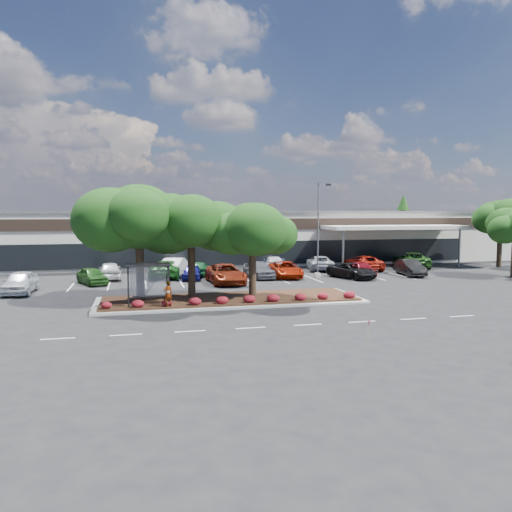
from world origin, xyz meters
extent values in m
plane|color=black|center=(0.00, 0.00, 0.00)|extent=(160.00, 160.00, 0.00)
cube|color=silver|center=(0.00, 34.00, 3.00)|extent=(80.00, 20.00, 6.00)
cube|color=#505053|center=(0.00, 34.00, 6.10)|extent=(80.40, 20.40, 0.30)
cube|color=black|center=(0.00, 23.95, 4.80)|extent=(80.00, 0.25, 1.20)
cube|color=black|center=(0.00, 23.95, 1.60)|extent=(60.00, 0.18, 2.60)
cube|color=#AF110C|center=(-6.00, 23.88, 4.80)|extent=(6.00, 0.12, 1.00)
cube|color=silver|center=(20.00, 21.50, 4.40)|extent=(16.00, 5.00, 0.40)
cylinder|color=slate|center=(13.00, 19.50, 2.10)|extent=(0.24, 0.24, 4.20)
cylinder|color=slate|center=(27.00, 19.50, 2.10)|extent=(0.24, 0.24, 4.20)
cube|color=#A9AAA4|center=(-2.00, 4.00, 0.07)|extent=(18.00, 6.00, 0.15)
cube|color=#43291A|center=(-2.00, 4.00, 0.20)|extent=(17.20, 5.20, 0.12)
cube|color=silver|center=(-12.00, -4.00, 0.01)|extent=(1.60, 0.12, 0.01)
cube|color=silver|center=(-8.80, -4.00, 0.01)|extent=(1.60, 0.12, 0.01)
cube|color=silver|center=(-5.60, -4.00, 0.01)|extent=(1.60, 0.12, 0.01)
cube|color=silver|center=(-2.40, -4.00, 0.01)|extent=(1.60, 0.12, 0.01)
cube|color=silver|center=(0.80, -4.00, 0.01)|extent=(1.60, 0.12, 0.01)
cube|color=silver|center=(4.00, -4.00, 0.01)|extent=(1.60, 0.12, 0.01)
cube|color=silver|center=(7.20, -4.00, 0.01)|extent=(1.60, 0.12, 0.01)
cube|color=silver|center=(10.40, -4.00, 0.01)|extent=(1.60, 0.12, 0.01)
cube|color=silver|center=(-16.50, 13.50, 0.01)|extent=(0.12, 5.00, 0.01)
cube|color=silver|center=(-13.50, 13.50, 0.01)|extent=(0.12, 5.00, 0.01)
cube|color=silver|center=(-10.50, 13.50, 0.01)|extent=(0.12, 5.00, 0.01)
cube|color=silver|center=(-7.50, 13.50, 0.01)|extent=(0.12, 5.00, 0.01)
cube|color=silver|center=(-4.50, 13.50, 0.01)|extent=(0.12, 5.00, 0.01)
cube|color=silver|center=(-1.50, 13.50, 0.01)|extent=(0.12, 5.00, 0.01)
cube|color=silver|center=(1.50, 13.50, 0.01)|extent=(0.12, 5.00, 0.01)
cube|color=silver|center=(4.50, 13.50, 0.01)|extent=(0.12, 5.00, 0.01)
cube|color=silver|center=(7.50, 13.50, 0.01)|extent=(0.12, 5.00, 0.01)
cube|color=silver|center=(10.50, 13.50, 0.01)|extent=(0.12, 5.00, 0.01)
cube|color=silver|center=(13.50, 13.50, 0.01)|extent=(0.12, 5.00, 0.01)
cube|color=silver|center=(16.50, 13.50, 0.01)|extent=(0.12, 5.00, 0.01)
cylinder|color=black|center=(-8.75, 3.45, 1.51)|extent=(0.08, 0.08, 2.50)
cylinder|color=black|center=(-6.25, 3.45, 1.51)|extent=(0.08, 0.08, 2.50)
cylinder|color=black|center=(-8.75, 2.15, 1.51)|extent=(0.08, 0.08, 2.50)
cylinder|color=black|center=(-6.25, 2.15, 1.51)|extent=(0.08, 0.08, 2.50)
cube|color=black|center=(-7.50, 2.80, 2.80)|extent=(2.75, 1.55, 0.10)
cube|color=silver|center=(-7.50, 3.45, 1.63)|extent=(2.30, 0.03, 2.00)
cube|color=black|center=(-7.50, 3.05, 0.71)|extent=(2.00, 0.35, 0.06)
cone|color=#173310|center=(34.00, 44.00, 4.50)|extent=(3.96, 3.96, 9.00)
imported|color=#594C47|center=(-6.35, 1.70, 1.06)|extent=(0.69, 0.58, 1.60)
cube|color=#A9AAA4|center=(8.29, 14.50, 0.20)|extent=(0.50, 0.50, 0.40)
cylinder|color=slate|center=(8.29, 14.50, 4.63)|extent=(0.14, 0.14, 8.46)
cube|color=slate|center=(8.74, 14.41, 8.71)|extent=(0.93, 0.39, 0.14)
cube|color=black|center=(9.23, 14.32, 8.64)|extent=(0.50, 0.38, 0.18)
cube|color=#9D8452|center=(2.24, -8.33, 0.56)|extent=(0.03, 0.03, 1.11)
cube|color=#F03FA0|center=(2.29, -8.33, 1.02)|extent=(0.02, 0.14, 0.18)
imported|color=silver|center=(-16.78, 11.01, 0.84)|extent=(2.10, 4.99, 1.69)
imported|color=#22511A|center=(-11.91, 14.73, 0.72)|extent=(3.22, 4.58, 1.45)
imported|color=#0F0F5F|center=(-3.35, 15.76, 0.67)|extent=(2.30, 4.17, 1.34)
imported|color=maroon|center=(-0.79, 12.56, 0.83)|extent=(2.96, 6.07, 1.66)
imported|color=#595960|center=(2.80, 15.26, 0.82)|extent=(2.46, 4.98, 1.63)
imported|color=#9E1F06|center=(5.32, 15.11, 0.75)|extent=(2.75, 5.50, 1.50)
imported|color=black|center=(11.12, 13.10, 0.70)|extent=(3.89, 5.54, 1.40)
imported|color=maroon|center=(12.71, 14.37, 0.71)|extent=(1.80, 4.19, 1.41)
imported|color=black|center=(17.42, 13.63, 0.77)|extent=(2.35, 4.87, 1.54)
imported|color=silver|center=(-10.61, 17.64, 0.80)|extent=(2.28, 4.86, 1.61)
imported|color=#185319|center=(-5.48, 17.65, 0.80)|extent=(3.74, 6.16, 1.60)
imported|color=silver|center=(-4.53, 19.25, 0.86)|extent=(3.46, 5.51, 1.71)
imported|color=#164E25|center=(-2.35, 18.22, 0.72)|extent=(2.64, 4.49, 1.44)
imported|color=navy|center=(5.94, 21.98, 0.68)|extent=(2.95, 4.33, 1.37)
imported|color=white|center=(6.06, 22.03, 0.68)|extent=(2.44, 4.90, 1.37)
imported|color=#979AA2|center=(10.54, 19.77, 0.76)|extent=(3.76, 5.91, 1.52)
imported|color=#9B1B0F|center=(15.01, 18.84, 0.77)|extent=(2.60, 5.57, 1.54)
imported|color=#1C4516|center=(21.18, 19.79, 0.86)|extent=(4.27, 6.70, 1.72)
camera|label=1|loc=(-8.19, -29.31, 6.14)|focal=35.00mm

